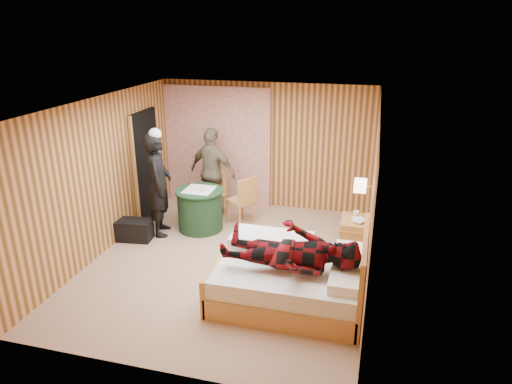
% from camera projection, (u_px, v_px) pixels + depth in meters
% --- Properties ---
extents(floor, '(4.20, 5.00, 0.01)m').
position_uv_depth(floor, '(229.00, 262.00, 7.23)').
color(floor, tan).
rests_on(floor, ground).
extents(ceiling, '(4.20, 5.00, 0.01)m').
position_uv_depth(ceiling, '(225.00, 103.00, 6.35)').
color(ceiling, white).
rests_on(ceiling, wall_back).
extents(wall_back, '(4.20, 0.02, 2.50)m').
position_uv_depth(wall_back, '(266.00, 146.00, 9.06)').
color(wall_back, '#E79558').
rests_on(wall_back, floor).
extents(wall_left, '(0.02, 5.00, 2.50)m').
position_uv_depth(wall_left, '(102.00, 176.00, 7.29)').
color(wall_left, '#E79558').
rests_on(wall_left, floor).
extents(wall_right, '(0.02, 5.00, 2.50)m').
position_uv_depth(wall_right, '(372.00, 201.00, 6.29)').
color(wall_right, '#E79558').
rests_on(wall_right, floor).
extents(curtain, '(2.20, 0.08, 2.40)m').
position_uv_depth(curtain, '(217.00, 146.00, 9.25)').
color(curtain, beige).
rests_on(curtain, floor).
extents(doorway, '(0.06, 0.90, 2.05)m').
position_uv_depth(doorway, '(147.00, 165.00, 8.63)').
color(doorway, black).
rests_on(doorway, floor).
extents(wall_lamp, '(0.26, 0.24, 0.16)m').
position_uv_depth(wall_lamp, '(361.00, 186.00, 6.73)').
color(wall_lamp, gold).
rests_on(wall_lamp, wall_right).
extents(bed, '(1.98, 1.54, 1.06)m').
position_uv_depth(bed, '(291.00, 277.00, 6.20)').
color(bed, '#E4BC5D').
rests_on(bed, floor).
extents(nightstand, '(0.46, 0.62, 0.60)m').
position_uv_depth(nightstand, '(354.00, 236.00, 7.40)').
color(nightstand, '#E4BC5D').
rests_on(nightstand, floor).
extents(round_table, '(0.86, 0.86, 0.77)m').
position_uv_depth(round_table, '(200.00, 209.00, 8.25)').
color(round_table, '#1B3C22').
rests_on(round_table, floor).
extents(chair_far, '(0.54, 0.54, 0.93)m').
position_uv_depth(chair_far, '(214.00, 189.00, 8.81)').
color(chair_far, '#E4BC5D').
rests_on(chair_far, floor).
extents(chair_near, '(0.58, 0.58, 0.93)m').
position_uv_depth(chair_near, '(244.00, 197.00, 8.39)').
color(chair_near, '#E4BC5D').
rests_on(chair_near, floor).
extents(duffel_bag, '(0.68, 0.42, 0.36)m').
position_uv_depth(duffel_bag, '(133.00, 230.00, 7.90)').
color(duffel_bag, black).
rests_on(duffel_bag, floor).
extents(sneaker_left, '(0.30, 0.14, 0.13)m').
position_uv_depth(sneaker_left, '(198.00, 229.00, 8.21)').
color(sneaker_left, white).
rests_on(sneaker_left, floor).
extents(sneaker_right, '(0.30, 0.15, 0.13)m').
position_uv_depth(sneaker_right, '(205.00, 229.00, 8.23)').
color(sneaker_right, white).
rests_on(sneaker_right, floor).
extents(woman_standing, '(0.63, 0.78, 1.83)m').
position_uv_depth(woman_standing, '(159.00, 185.00, 7.90)').
color(woman_standing, black).
rests_on(woman_standing, floor).
extents(man_at_table, '(1.09, 0.69, 1.72)m').
position_uv_depth(man_at_table, '(213.00, 172.00, 8.74)').
color(man_at_table, '#6C6348').
rests_on(man_at_table, floor).
extents(man_on_bed, '(0.86, 0.67, 1.77)m').
position_uv_depth(man_on_bed, '(291.00, 242.00, 5.76)').
color(man_on_bed, maroon).
rests_on(man_on_bed, bed).
extents(book_lower, '(0.26, 0.28, 0.02)m').
position_uv_depth(book_lower, '(355.00, 220.00, 7.25)').
color(book_lower, white).
rests_on(book_lower, nightstand).
extents(book_upper, '(0.26, 0.28, 0.02)m').
position_uv_depth(book_upper, '(355.00, 219.00, 7.24)').
color(book_upper, white).
rests_on(book_upper, nightstand).
extents(cup_nightstand, '(0.11, 0.11, 0.09)m').
position_uv_depth(cup_nightstand, '(356.00, 214.00, 7.40)').
color(cup_nightstand, white).
rests_on(cup_nightstand, nightstand).
extents(cup_table, '(0.14, 0.14, 0.10)m').
position_uv_depth(cup_table, '(203.00, 188.00, 8.03)').
color(cup_table, white).
rests_on(cup_table, round_table).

